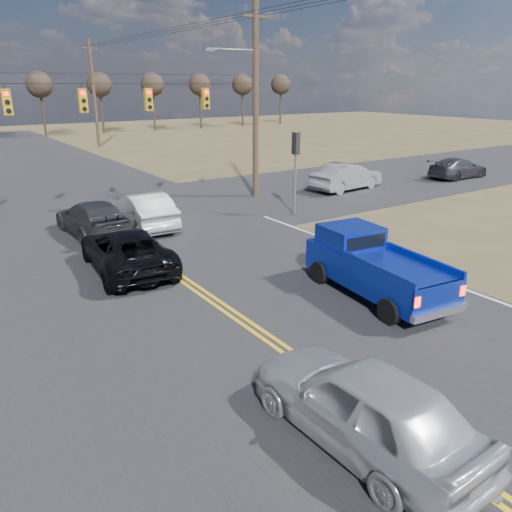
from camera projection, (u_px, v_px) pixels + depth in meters
ground at (398, 429)px, 9.12m from camera, size 160.00×160.00×0.00m
road_main at (168, 270)px, 16.96m from camera, size 14.00×120.00×0.02m
road_cross at (96, 220)px, 23.22m from camera, size 120.00×12.00×0.02m
signal_gantry at (96, 106)px, 21.66m from camera, size 19.60×4.83×10.00m
utility_poles at (90, 103)px, 20.73m from camera, size 19.60×58.32×10.00m
treeline at (37, 89)px, 28.37m from camera, size 87.00×117.80×7.40m
pickup_truck at (373, 266)px, 14.71m from camera, size 2.42×5.11×1.85m
silver_suv at (364, 404)px, 8.56m from camera, size 1.97×4.62×1.56m
black_suv at (127, 250)px, 16.71m from camera, size 2.80×5.26×1.41m
white_car_queue at (144, 210)px, 21.75m from camera, size 1.99×4.85×1.56m
dgrey_car_queue at (93, 218)px, 20.60m from camera, size 2.19×5.04×1.44m
cross_car_east_near at (346, 177)px, 29.47m from camera, size 2.24×5.01×1.60m
cross_car_east_far at (458, 168)px, 33.21m from camera, size 1.90×4.63×1.34m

